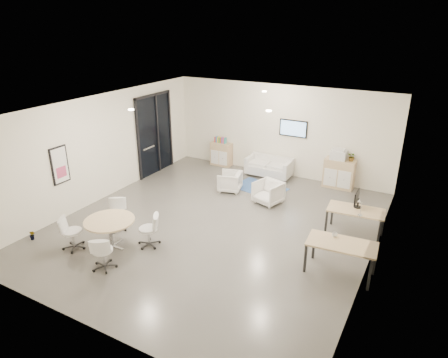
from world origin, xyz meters
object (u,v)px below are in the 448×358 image
armchair_right (268,191)px  desk_front (342,246)px  armchair_left (230,180)px  desk_rear (356,212)px  round_table (110,223)px  sideboard_right (339,174)px  sideboard_left (221,154)px  loveseat (269,167)px

armchair_right → desk_front: size_ratio=0.50×
armchair_left → desk_front: desk_front is taller
armchair_left → desk_rear: (4.18, -0.99, 0.30)m
desk_rear → round_table: 6.17m
sideboard_right → round_table: size_ratio=0.81×
armchair_right → desk_rear: size_ratio=0.52×
sideboard_right → desk_rear: bearing=-68.9°
sideboard_left → armchair_left: bearing=-54.4°
desk_rear → sideboard_left: bearing=146.9°
sideboard_right → armchair_left: (-3.03, -1.99, -0.13)m
loveseat → desk_front: desk_front is taller
sideboard_left → desk_rear: sideboard_left is taller
loveseat → round_table: 6.51m
sideboard_right → round_table: bearing=-121.4°
armchair_right → sideboard_left: bearing=157.8°
round_table → sideboard_right: bearing=58.6°
sideboard_left → desk_front: 7.53m
armchair_left → desk_rear: 4.31m
armchair_right → desk_front: bearing=-26.9°
sideboard_left → armchair_right: size_ratio=1.16×
loveseat → round_table: size_ratio=1.31×
loveseat → round_table: round_table is taller
armchair_right → armchair_left: bearing=-174.4°
round_table → desk_front: bearing=17.1°
armchair_right → round_table: size_ratio=0.63×
desk_front → loveseat: bearing=123.0°
loveseat → desk_front: (3.66, -4.73, 0.36)m
loveseat → desk_front: bearing=-52.1°
loveseat → desk_rear: bearing=-38.4°
sideboard_right → armchair_right: (-1.56, -2.26, -0.11)m
armchair_left → round_table: (-0.92, -4.46, 0.30)m
desk_rear → round_table: (-5.10, -3.48, -0.00)m
armchair_right → desk_front: (2.80, -2.60, 0.30)m
desk_rear → sideboard_right: bearing=106.2°
sideboard_right → desk_rear: size_ratio=0.67×
desk_front → round_table: bearing=-167.7°
sideboard_left → desk_rear: bearing=-28.2°
armchair_right → desk_rear: bearing=1.2°
sideboard_left → round_table: 6.52m
sideboard_right → desk_front: sideboard_right is taller
desk_rear → desk_front: desk_front is taller
desk_rear → desk_front: size_ratio=0.96×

